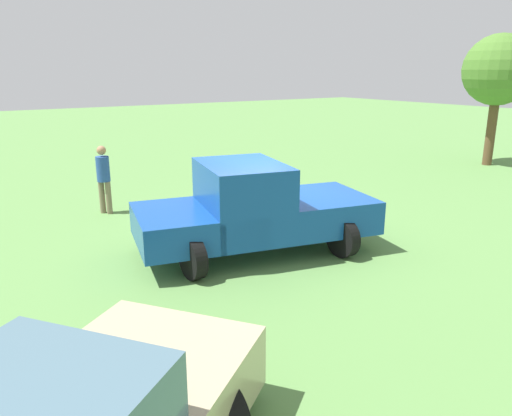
{
  "coord_description": "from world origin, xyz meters",
  "views": [
    {
      "loc": [
        8.1,
        -5.38,
        3.48
      ],
      "look_at": [
        0.56,
        -0.4,
        0.9
      ],
      "focal_mm": 34.11,
      "sensor_mm": 36.0,
      "label": 1
    }
  ],
  "objects": [
    {
      "name": "tree_back_left",
      "position": [
        -2.26,
        11.97,
        3.43
      ],
      "size": [
        2.54,
        2.54,
        4.74
      ],
      "color": "brown",
      "rests_on": "ground_plane"
    },
    {
      "name": "ground_plane",
      "position": [
        0.0,
        0.0,
        0.0
      ],
      "size": [
        80.0,
        80.0,
        0.0
      ],
      "primitive_type": "plane",
      "color": "#5B8C47"
    },
    {
      "name": "pickup_truck",
      "position": [
        0.53,
        -0.51,
        0.92
      ],
      "size": [
        3.0,
        4.9,
        1.79
      ],
      "rotation": [
        0.0,
        0.0,
        1.35
      ],
      "color": "black",
      "rests_on": "ground_plane"
    },
    {
      "name": "person_bystander",
      "position": [
        -3.76,
        -2.06,
        0.96
      ],
      "size": [
        0.45,
        0.45,
        1.7
      ],
      "rotation": [
        0.0,
        0.0,
        2.18
      ],
      "color": "#7A6B51",
      "rests_on": "ground_plane"
    }
  ]
}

